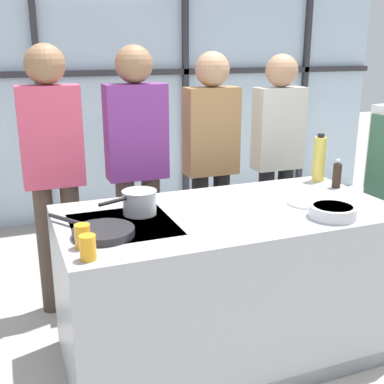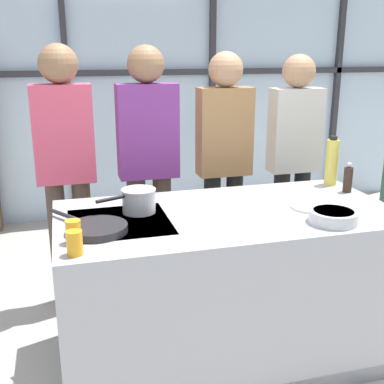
{
  "view_description": "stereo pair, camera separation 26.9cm",
  "coord_description": "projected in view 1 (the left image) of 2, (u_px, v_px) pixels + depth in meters",
  "views": [
    {
      "loc": [
        -1.12,
        -2.3,
        1.78
      ],
      "look_at": [
        -0.18,
        0.1,
        1.01
      ],
      "focal_mm": 45.0,
      "sensor_mm": 36.0,
      "label": 1
    },
    {
      "loc": [
        -0.86,
        -2.39,
        1.78
      ],
      "look_at": [
        -0.18,
        0.1,
        1.01
      ],
      "focal_mm": 45.0,
      "sensor_mm": 36.0,
      "label": 2
    }
  ],
  "objects": [
    {
      "name": "saucepan",
      "position": [
        139.0,
        202.0,
        2.62
      ],
      "size": [
        0.34,
        0.2,
        0.13
      ],
      "color": "silver",
      "rests_on": "demo_island"
    },
    {
      "name": "spectator_far_right",
      "position": [
        278.0,
        150.0,
        3.76
      ],
      "size": [
        0.39,
        0.24,
        1.74
      ],
      "rotation": [
        0.0,
        0.0,
        3.14
      ],
      "color": "black",
      "rests_on": "ground_plane"
    },
    {
      "name": "frying_pan",
      "position": [
        102.0,
        231.0,
        2.33
      ],
      "size": [
        0.38,
        0.48,
        0.04
      ],
      "color": "#232326",
      "rests_on": "demo_island"
    },
    {
      "name": "spectator_center_left",
      "position": [
        137.0,
        157.0,
        3.35
      ],
      "size": [
        0.42,
        0.25,
        1.81
      ],
      "rotation": [
        0.0,
        0.0,
        3.14
      ],
      "color": "#47382D",
      "rests_on": "ground_plane"
    },
    {
      "name": "spectator_center_right",
      "position": [
        211.0,
        154.0,
        3.56
      ],
      "size": [
        0.39,
        0.25,
        1.76
      ],
      "rotation": [
        0.0,
        0.0,
        3.14
      ],
      "color": "black",
      "rests_on": "ground_plane"
    },
    {
      "name": "juice_glass_far",
      "position": [
        83.0,
        236.0,
        2.18
      ],
      "size": [
        0.07,
        0.07,
        0.11
      ],
      "primitive_type": "cylinder",
      "color": "orange",
      "rests_on": "demo_island"
    },
    {
      "name": "oil_bottle",
      "position": [
        319.0,
        159.0,
        3.26
      ],
      "size": [
        0.08,
        0.08,
        0.33
      ],
      "color": "#E0CC4C",
      "rests_on": "demo_island"
    },
    {
      "name": "white_plate",
      "position": [
        307.0,
        203.0,
        2.8
      ],
      "size": [
        0.23,
        0.23,
        0.01
      ],
      "primitive_type": "cylinder",
      "color": "white",
      "rests_on": "demo_island"
    },
    {
      "name": "back_window_wall",
      "position": [
        115.0,
        86.0,
        5.02
      ],
      "size": [
        6.4,
        0.1,
        2.8
      ],
      "color": "silver",
      "rests_on": "ground_plane"
    },
    {
      "name": "spectator_far_left",
      "position": [
        53.0,
        161.0,
        3.15
      ],
      "size": [
        0.39,
        0.25,
        1.81
      ],
      "rotation": [
        0.0,
        0.0,
        3.14
      ],
      "color": "#47382D",
      "rests_on": "ground_plane"
    },
    {
      "name": "demo_island",
      "position": [
        227.0,
        284.0,
        2.82
      ],
      "size": [
        1.89,
        0.94,
        0.91
      ],
      "color": "#A8AAB2",
      "rests_on": "ground_plane"
    },
    {
      "name": "pepper_grinder",
      "position": [
        337.0,
        175.0,
        3.11
      ],
      "size": [
        0.06,
        0.06,
        0.19
      ],
      "color": "#332319",
      "rests_on": "demo_island"
    },
    {
      "name": "mixing_bowl",
      "position": [
        333.0,
        211.0,
        2.57
      ],
      "size": [
        0.25,
        0.25,
        0.07
      ],
      "color": "silver",
      "rests_on": "demo_island"
    },
    {
      "name": "juice_glass_near",
      "position": [
        88.0,
        248.0,
        2.05
      ],
      "size": [
        0.07,
        0.07,
        0.11
      ],
      "primitive_type": "cylinder",
      "color": "orange",
      "rests_on": "demo_island"
    },
    {
      "name": "ground_plane",
      "position": [
        225.0,
        350.0,
        2.95
      ],
      "size": [
        18.0,
        18.0,
        0.0
      ],
      "primitive_type": "plane",
      "color": "#ADA89E"
    }
  ]
}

